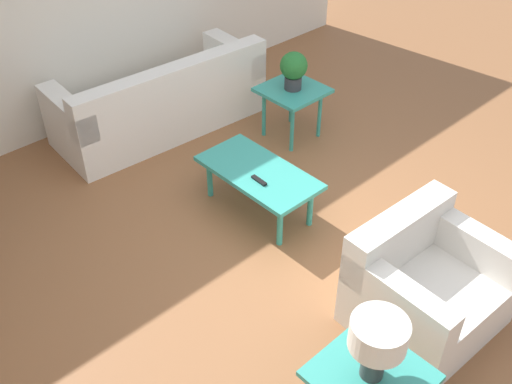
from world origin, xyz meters
TOP-DOWN VIEW (x-y plane):
  - ground_plane at (0.00, 0.00)m, footprint 14.00×14.00m
  - sofa at (2.31, -0.25)m, footprint 1.01×2.22m
  - armchair at (-1.03, -0.06)m, footprint 0.89×0.99m
  - coffee_table at (0.64, -0.06)m, footprint 1.08×0.55m
  - side_table_plant at (1.29, -1.13)m, footprint 0.59×0.59m
  - side_table_lamp at (-1.31, 0.92)m, footprint 0.59×0.59m
  - potted_plant at (1.29, -1.13)m, footprint 0.27×0.27m
  - table_lamp at (-1.31, 0.92)m, footprint 0.31×0.31m
  - remote_control at (0.53, 0.04)m, footprint 0.16×0.05m

SIDE VIEW (x-z plane):
  - ground_plane at x=0.00m, z-range 0.00..0.00m
  - sofa at x=2.31m, z-range -0.11..0.71m
  - armchair at x=-1.03m, z-range -0.08..0.72m
  - coffee_table at x=0.64m, z-range 0.16..0.58m
  - remote_control at x=0.53m, z-range 0.42..0.44m
  - side_table_plant at x=1.29m, z-range 0.20..0.74m
  - side_table_lamp at x=-1.31m, z-range 0.20..0.74m
  - potted_plant at x=1.29m, z-range 0.57..0.96m
  - table_lamp at x=-1.31m, z-range 0.63..1.05m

